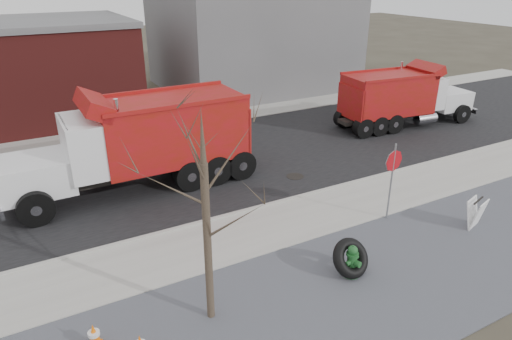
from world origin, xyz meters
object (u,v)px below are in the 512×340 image
stop_sign (393,169)px  sandwich_board (476,213)px  fire_hydrant (352,262)px  dump_truck_red_b (141,139)px  dump_truck_red_a (403,96)px  truck_tire (351,258)px

stop_sign → sandwich_board: (2.04, -1.77, -1.31)m
fire_hydrant → dump_truck_red_b: (-3.30, 8.12, 1.49)m
sandwich_board → dump_truck_red_a: size_ratio=0.12×
dump_truck_red_a → dump_truck_red_b: 14.04m
fire_hydrant → dump_truck_red_b: size_ratio=0.10×
sandwich_board → dump_truck_red_a: bearing=41.5°
truck_tire → sandwich_board: (5.06, -0.01, 0.03)m
dump_truck_red_b → stop_sign: bearing=135.0°
stop_sign → sandwich_board: size_ratio=2.72×
truck_tire → dump_truck_red_a: bearing=39.9°
fire_hydrant → stop_sign: bearing=14.6°
fire_hydrant → truck_tire: size_ratio=0.79×
dump_truck_red_a → dump_truck_red_b: size_ratio=0.88×
stop_sign → sandwich_board: bearing=-23.7°
stop_sign → sandwich_board: stop_sign is taller
sandwich_board → dump_truck_red_b: 11.71m
sandwich_board → fire_hydrant: bearing=164.4°
fire_hydrant → truck_tire: 0.11m
fire_hydrant → dump_truck_red_b: 8.89m
stop_sign → dump_truck_red_a: (7.67, 7.17, -0.20)m
dump_truck_red_b → dump_truck_red_a: bearing=-176.6°
dump_truck_red_a → sandwich_board: bearing=-116.4°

